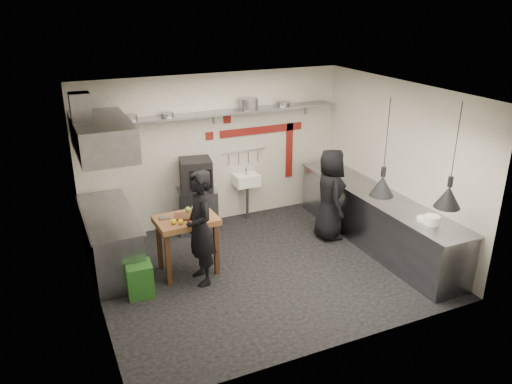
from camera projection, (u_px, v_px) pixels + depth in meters
name	position (u px, v px, depth m)	size (l,w,h in m)	color
floor	(263.00, 268.00, 7.96)	(5.00, 5.00, 0.00)	black
ceiling	(263.00, 92.00, 6.93)	(5.00, 5.00, 0.00)	beige
wall_back	(215.00, 150.00, 9.22)	(5.00, 0.04, 2.80)	silver
wall_front	(341.00, 246.00, 5.66)	(5.00, 0.04, 2.80)	silver
wall_left	(89.00, 215.00, 6.48)	(0.04, 4.20, 2.80)	silver
wall_right	(397.00, 165.00, 8.40)	(0.04, 4.20, 2.80)	silver
red_band_horiz	(262.00, 130.00, 9.47)	(1.70, 0.02, 0.14)	maroon
red_band_vert	(289.00, 150.00, 9.87)	(0.14, 0.02, 1.10)	maroon
red_tile_a	(227.00, 119.00, 9.10)	(0.14, 0.02, 0.14)	maroon
red_tile_b	(210.00, 136.00, 9.07)	(0.14, 0.02, 0.14)	maroon
back_shelf	(217.00, 113.00, 8.81)	(4.60, 0.34, 0.04)	slate
shelf_bracket_left	(106.00, 128.00, 8.24)	(0.04, 0.06, 0.24)	slate
shelf_bracket_mid	(214.00, 117.00, 8.97)	(0.04, 0.06, 0.24)	slate
shelf_bracket_right	(306.00, 108.00, 9.70)	(0.04, 0.06, 0.24)	slate
pan_far_left	(129.00, 118.00, 8.19)	(0.28, 0.28, 0.09)	slate
pan_mid_left	(167.00, 115.00, 8.44)	(0.22, 0.22, 0.07)	slate
stock_pot	(249.00, 104.00, 9.00)	(0.34, 0.34, 0.20)	slate
pan_right	(283.00, 104.00, 9.29)	(0.25, 0.25, 0.08)	slate
oven_stand	(197.00, 209.00, 9.16)	(0.69, 0.63, 0.80)	slate
combi_oven	(196.00, 175.00, 8.85)	(0.54, 0.50, 0.58)	black
oven_door	(198.00, 179.00, 8.64)	(0.45, 0.03, 0.46)	maroon
oven_glass	(201.00, 180.00, 8.62)	(0.38, 0.02, 0.34)	black
hand_sink	(246.00, 180.00, 9.51)	(0.46, 0.34, 0.22)	white
sink_tap	(246.00, 171.00, 9.44)	(0.03, 0.03, 0.14)	slate
sink_drain	(247.00, 202.00, 9.64)	(0.06, 0.06, 0.66)	slate
utensil_rail	(243.00, 151.00, 9.43)	(0.02, 0.02, 0.90)	slate
counter_right	(375.00, 220.00, 8.62)	(0.70, 3.80, 0.90)	slate
counter_right_top	(378.00, 195.00, 8.45)	(0.76, 3.90, 0.03)	slate
plate_stack	(432.00, 220.00, 7.29)	(0.23, 0.23, 0.13)	white
small_bowl_right	(423.00, 219.00, 7.43)	(0.20, 0.20, 0.05)	white
counter_left	(111.00, 241.00, 7.86)	(0.70, 1.90, 0.90)	slate
counter_left_top	(108.00, 214.00, 7.69)	(0.76, 2.00, 0.03)	slate
extractor_hood	(102.00, 136.00, 7.25)	(0.78, 1.60, 0.50)	slate
hood_duct	(81.00, 110.00, 7.01)	(0.28, 0.28, 0.50)	slate
green_bin	(140.00, 279.00, 7.17)	(0.36, 0.36, 0.50)	#20551C
prep_table	(188.00, 245.00, 7.72)	(0.92, 0.64, 0.92)	brown
cutting_board	(186.00, 216.00, 7.56)	(0.37, 0.26, 0.03)	#492A18
pepper_mill	(203.00, 214.00, 7.42)	(0.04, 0.04, 0.20)	black
lemon_a	(174.00, 222.00, 7.32)	(0.08, 0.08, 0.08)	yellow
lemon_b	(181.00, 222.00, 7.33)	(0.08, 0.08, 0.08)	yellow
veg_ball	(188.00, 210.00, 7.72)	(0.09, 0.09, 0.09)	#669B36
steel_tray	(165.00, 218.00, 7.51)	(0.17, 0.11, 0.03)	slate
bowl	(199.00, 209.00, 7.78)	(0.21, 0.21, 0.07)	white
heat_lamp_near	(386.00, 148.00, 6.86)	(0.35, 0.35, 1.41)	black
heat_lamp_far	(454.00, 157.00, 6.59)	(0.36, 0.36, 1.46)	black
chef_left	(200.00, 228.00, 7.30)	(0.64, 0.42, 1.76)	black
chef_right	(330.00, 194.00, 8.72)	(0.80, 0.52, 1.63)	black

